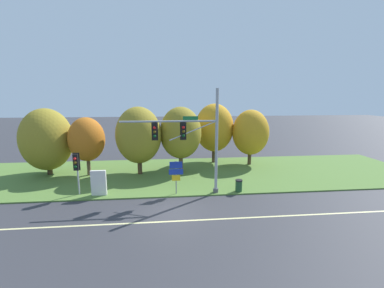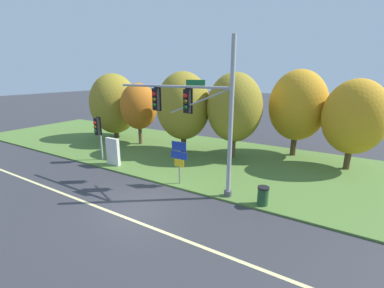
{
  "view_description": "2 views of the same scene",
  "coord_description": "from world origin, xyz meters",
  "px_view_note": "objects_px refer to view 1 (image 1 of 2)",
  "views": [
    {
      "loc": [
        -0.35,
        -15.52,
        7.4
      ],
      "look_at": [
        1.67,
        4.54,
        3.63
      ],
      "focal_mm": 24.0,
      "sensor_mm": 36.0,
      "label": 1
    },
    {
      "loc": [
        8.05,
        -8.45,
        6.25
      ],
      "look_at": [
        1.12,
        3.05,
        2.58
      ],
      "focal_mm": 24.0,
      "sensor_mm": 36.0,
      "label": 2
    }
  ],
  "objects_px": {
    "tree_mid_verge": "(181,133)",
    "info_kiosk": "(99,183)",
    "tree_tall_centre": "(214,128)",
    "tree_right_far": "(251,132)",
    "traffic_signal_mast": "(192,137)",
    "tree_nearest_road": "(47,140)",
    "pedestrian_signal_near_kerb": "(76,165)",
    "tree_left_of_mast": "(87,139)",
    "route_sign_post": "(176,173)",
    "trash_bin": "(239,186)",
    "tree_behind_signpost": "(139,135)"
  },
  "relations": [
    {
      "from": "tree_mid_verge",
      "to": "info_kiosk",
      "type": "relative_size",
      "value": 3.32
    },
    {
      "from": "tree_tall_centre",
      "to": "tree_right_far",
      "type": "height_order",
      "value": "tree_tall_centre"
    },
    {
      "from": "traffic_signal_mast",
      "to": "tree_mid_verge",
      "type": "distance_m",
      "value": 6.29
    },
    {
      "from": "tree_nearest_road",
      "to": "info_kiosk",
      "type": "bearing_deg",
      "value": -44.44
    },
    {
      "from": "tree_nearest_road",
      "to": "tree_tall_centre",
      "type": "height_order",
      "value": "tree_tall_centre"
    },
    {
      "from": "pedestrian_signal_near_kerb",
      "to": "traffic_signal_mast",
      "type": "bearing_deg",
      "value": -3.27
    },
    {
      "from": "traffic_signal_mast",
      "to": "tree_tall_centre",
      "type": "xyz_separation_m",
      "value": [
        3.41,
        9.16,
        -0.46
      ]
    },
    {
      "from": "tree_nearest_road",
      "to": "tree_left_of_mast",
      "type": "xyz_separation_m",
      "value": [
        3.79,
        -0.66,
        0.06
      ]
    },
    {
      "from": "tree_left_of_mast",
      "to": "route_sign_post",
      "type": "bearing_deg",
      "value": -34.81
    },
    {
      "from": "info_kiosk",
      "to": "tree_mid_verge",
      "type": "bearing_deg",
      "value": 42.5
    },
    {
      "from": "route_sign_post",
      "to": "trash_bin",
      "type": "relative_size",
      "value": 2.75
    },
    {
      "from": "traffic_signal_mast",
      "to": "pedestrian_signal_near_kerb",
      "type": "height_order",
      "value": "traffic_signal_mast"
    },
    {
      "from": "tree_mid_verge",
      "to": "tree_tall_centre",
      "type": "bearing_deg",
      "value": 36.93
    },
    {
      "from": "tree_left_of_mast",
      "to": "info_kiosk",
      "type": "height_order",
      "value": "tree_left_of_mast"
    },
    {
      "from": "tree_behind_signpost",
      "to": "tree_right_far",
      "type": "bearing_deg",
      "value": 11.39
    },
    {
      "from": "tree_mid_verge",
      "to": "tree_tall_centre",
      "type": "distance_m",
      "value": 4.84
    },
    {
      "from": "traffic_signal_mast",
      "to": "tree_behind_signpost",
      "type": "xyz_separation_m",
      "value": [
        -4.42,
        5.48,
        -0.61
      ]
    },
    {
      "from": "traffic_signal_mast",
      "to": "tree_behind_signpost",
      "type": "distance_m",
      "value": 7.07
    },
    {
      "from": "route_sign_post",
      "to": "tree_mid_verge",
      "type": "relative_size",
      "value": 0.41
    },
    {
      "from": "traffic_signal_mast",
      "to": "tree_right_far",
      "type": "xyz_separation_m",
      "value": [
        7.08,
        7.8,
        -0.83
      ]
    },
    {
      "from": "traffic_signal_mast",
      "to": "pedestrian_signal_near_kerb",
      "type": "xyz_separation_m",
      "value": [
        -8.48,
        0.48,
        -1.98
      ]
    },
    {
      "from": "route_sign_post",
      "to": "tree_behind_signpost",
      "type": "height_order",
      "value": "tree_behind_signpost"
    },
    {
      "from": "trash_bin",
      "to": "tree_behind_signpost",
      "type": "bearing_deg",
      "value": 145.91
    },
    {
      "from": "info_kiosk",
      "to": "trash_bin",
      "type": "height_order",
      "value": "info_kiosk"
    },
    {
      "from": "traffic_signal_mast",
      "to": "tree_right_far",
      "type": "relative_size",
      "value": 1.33
    },
    {
      "from": "pedestrian_signal_near_kerb",
      "to": "tree_nearest_road",
      "type": "height_order",
      "value": "tree_nearest_road"
    },
    {
      "from": "traffic_signal_mast",
      "to": "tree_nearest_road",
      "type": "distance_m",
      "value": 14.37
    },
    {
      "from": "tree_tall_centre",
      "to": "info_kiosk",
      "type": "height_order",
      "value": "tree_tall_centre"
    },
    {
      "from": "route_sign_post",
      "to": "tree_right_far",
      "type": "distance_m",
      "value": 11.5
    },
    {
      "from": "route_sign_post",
      "to": "info_kiosk",
      "type": "distance_m",
      "value": 5.8
    },
    {
      "from": "tree_tall_centre",
      "to": "tree_behind_signpost",
      "type": "bearing_deg",
      "value": -154.85
    },
    {
      "from": "tree_mid_verge",
      "to": "route_sign_post",
      "type": "bearing_deg",
      "value": -96.59
    },
    {
      "from": "tree_nearest_road",
      "to": "tree_left_of_mast",
      "type": "relative_size",
      "value": 1.15
    },
    {
      "from": "traffic_signal_mast",
      "to": "tree_left_of_mast",
      "type": "bearing_deg",
      "value": 148.76
    },
    {
      "from": "traffic_signal_mast",
      "to": "info_kiosk",
      "type": "bearing_deg",
      "value": 177.33
    },
    {
      "from": "traffic_signal_mast",
      "to": "route_sign_post",
      "type": "xyz_separation_m",
      "value": [
        -1.18,
        0.01,
        -2.67
      ]
    },
    {
      "from": "traffic_signal_mast",
      "to": "info_kiosk",
      "type": "distance_m",
      "value": 7.72
    },
    {
      "from": "pedestrian_signal_near_kerb",
      "to": "trash_bin",
      "type": "distance_m",
      "value": 12.31
    },
    {
      "from": "info_kiosk",
      "to": "route_sign_post",
      "type": "bearing_deg",
      "value": -3.08
    },
    {
      "from": "pedestrian_signal_near_kerb",
      "to": "info_kiosk",
      "type": "xyz_separation_m",
      "value": [
        1.55,
        -0.16,
        -1.4
      ]
    },
    {
      "from": "tree_mid_verge",
      "to": "trash_bin",
      "type": "relative_size",
      "value": 6.79
    },
    {
      "from": "tree_nearest_road",
      "to": "tree_right_far",
      "type": "bearing_deg",
      "value": 4.57
    },
    {
      "from": "route_sign_post",
      "to": "tree_mid_verge",
      "type": "xyz_separation_m",
      "value": [
        0.72,
        6.24,
        2.11
      ]
    },
    {
      "from": "trash_bin",
      "to": "pedestrian_signal_near_kerb",
      "type": "bearing_deg",
      "value": 177.75
    },
    {
      "from": "tree_mid_verge",
      "to": "trash_bin",
      "type": "xyz_separation_m",
      "value": [
        4.14,
        -6.24,
        -3.3
      ]
    },
    {
      "from": "tree_left_of_mast",
      "to": "tree_nearest_road",
      "type": "bearing_deg",
      "value": 170.14
    },
    {
      "from": "tree_left_of_mast",
      "to": "tree_right_far",
      "type": "distance_m",
      "value": 16.37
    },
    {
      "from": "tree_right_far",
      "to": "trash_bin",
      "type": "relative_size",
      "value": 6.35
    },
    {
      "from": "tree_nearest_road",
      "to": "info_kiosk",
      "type": "relative_size",
      "value": 3.28
    },
    {
      "from": "tree_behind_signpost",
      "to": "tree_tall_centre",
      "type": "bearing_deg",
      "value": 25.15
    }
  ]
}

